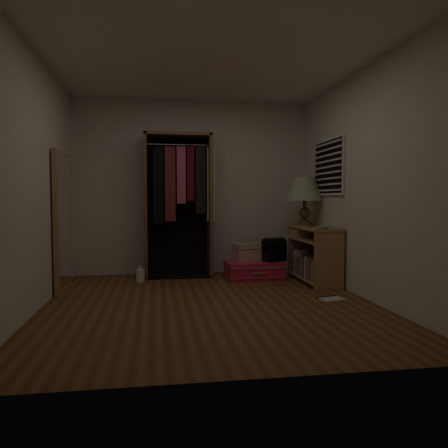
{
  "coord_description": "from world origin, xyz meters",
  "views": [
    {
      "loc": [
        -0.57,
        -4.59,
        1.12
      ],
      "look_at": [
        0.3,
        0.95,
        0.8
      ],
      "focal_mm": 35.0,
      "sensor_mm": 36.0,
      "label": 1
    }
  ],
  "objects_px": {
    "open_wardrobe": "(181,194)",
    "pink_suitcase": "(254,270)",
    "black_bag": "(274,249)",
    "train_case": "(247,252)",
    "console_bookshelf": "(313,253)",
    "floor_mirror": "(62,221)",
    "white_jug": "(140,275)",
    "table_lamp": "(305,190)"
  },
  "relations": [
    {
      "from": "open_wardrobe",
      "to": "pink_suitcase",
      "type": "bearing_deg",
      "value": -21.1
    },
    {
      "from": "black_bag",
      "to": "train_case",
      "type": "bearing_deg",
      "value": 141.22
    },
    {
      "from": "console_bookshelf",
      "to": "open_wardrobe",
      "type": "bearing_deg",
      "value": 157.49
    },
    {
      "from": "pink_suitcase",
      "to": "train_case",
      "type": "bearing_deg",
      "value": 127.45
    },
    {
      "from": "train_case",
      "to": "pink_suitcase",
      "type": "bearing_deg",
      "value": -63.6
    },
    {
      "from": "open_wardrobe",
      "to": "floor_mirror",
      "type": "distance_m",
      "value": 1.72
    },
    {
      "from": "white_jug",
      "to": "console_bookshelf",
      "type": "bearing_deg",
      "value": -8.27
    },
    {
      "from": "black_bag",
      "to": "pink_suitcase",
      "type": "bearing_deg",
      "value": 155.44
    },
    {
      "from": "console_bookshelf",
      "to": "white_jug",
      "type": "distance_m",
      "value": 2.36
    },
    {
      "from": "pink_suitcase",
      "to": "floor_mirror",
      "type": "bearing_deg",
      "value": -173.01
    },
    {
      "from": "open_wardrobe",
      "to": "black_bag",
      "type": "xyz_separation_m",
      "value": [
        1.3,
        -0.39,
        -0.79
      ]
    },
    {
      "from": "open_wardrobe",
      "to": "white_jug",
      "type": "height_order",
      "value": "open_wardrobe"
    },
    {
      "from": "table_lamp",
      "to": "black_bag",
      "type": "bearing_deg",
      "value": -177.52
    },
    {
      "from": "open_wardrobe",
      "to": "table_lamp",
      "type": "distance_m",
      "value": 1.79
    },
    {
      "from": "console_bookshelf",
      "to": "table_lamp",
      "type": "xyz_separation_m",
      "value": [
        0.01,
        0.35,
        0.85
      ]
    },
    {
      "from": "open_wardrobe",
      "to": "pink_suitcase",
      "type": "distance_m",
      "value": 1.53
    },
    {
      "from": "open_wardrobe",
      "to": "white_jug",
      "type": "relative_size",
      "value": 9.87
    },
    {
      "from": "open_wardrobe",
      "to": "white_jug",
      "type": "distance_m",
      "value": 1.31
    },
    {
      "from": "open_wardrobe",
      "to": "train_case",
      "type": "relative_size",
      "value": 4.97
    },
    {
      "from": "white_jug",
      "to": "table_lamp",
      "type": "bearing_deg",
      "value": 0.37
    },
    {
      "from": "open_wardrobe",
      "to": "table_lamp",
      "type": "xyz_separation_m",
      "value": [
        1.75,
        -0.37,
        0.05
      ]
    },
    {
      "from": "console_bookshelf",
      "to": "pink_suitcase",
      "type": "xyz_separation_m",
      "value": [
        -0.74,
        0.34,
        -0.27
      ]
    },
    {
      "from": "open_wardrobe",
      "to": "floor_mirror",
      "type": "height_order",
      "value": "open_wardrobe"
    },
    {
      "from": "floor_mirror",
      "to": "open_wardrobe",
      "type": "bearing_deg",
      "value": 27.27
    },
    {
      "from": "open_wardrobe",
      "to": "train_case",
      "type": "height_order",
      "value": "open_wardrobe"
    },
    {
      "from": "open_wardrobe",
      "to": "pink_suitcase",
      "type": "relative_size",
      "value": 2.55
    },
    {
      "from": "open_wardrobe",
      "to": "black_bag",
      "type": "height_order",
      "value": "open_wardrobe"
    },
    {
      "from": "table_lamp",
      "to": "console_bookshelf",
      "type": "bearing_deg",
      "value": -90.82
    },
    {
      "from": "table_lamp",
      "to": "white_jug",
      "type": "bearing_deg",
      "value": -179.63
    },
    {
      "from": "open_wardrobe",
      "to": "black_bag",
      "type": "distance_m",
      "value": 1.57
    },
    {
      "from": "train_case",
      "to": "floor_mirror",
      "type": "bearing_deg",
      "value": 178.38
    },
    {
      "from": "console_bookshelf",
      "to": "open_wardrobe",
      "type": "distance_m",
      "value": 2.05
    },
    {
      "from": "console_bookshelf",
      "to": "floor_mirror",
      "type": "bearing_deg",
      "value": -179.18
    },
    {
      "from": "open_wardrobe",
      "to": "table_lamp",
      "type": "bearing_deg",
      "value": -11.98
    },
    {
      "from": "floor_mirror",
      "to": "train_case",
      "type": "xyz_separation_m",
      "value": [
        2.42,
        0.48,
        -0.48
      ]
    },
    {
      "from": "console_bookshelf",
      "to": "white_jug",
      "type": "bearing_deg",
      "value": 171.73
    },
    {
      "from": "pink_suitcase",
      "to": "train_case",
      "type": "height_order",
      "value": "train_case"
    },
    {
      "from": "console_bookshelf",
      "to": "table_lamp",
      "type": "relative_size",
      "value": 1.6
    },
    {
      "from": "pink_suitcase",
      "to": "white_jug",
      "type": "relative_size",
      "value": 3.87
    },
    {
      "from": "console_bookshelf",
      "to": "white_jug",
      "type": "height_order",
      "value": "console_bookshelf"
    },
    {
      "from": "open_wardrobe",
      "to": "console_bookshelf",
      "type": "bearing_deg",
      "value": -22.51
    },
    {
      "from": "open_wardrobe",
      "to": "white_jug",
      "type": "xyz_separation_m",
      "value": [
        -0.57,
        -0.39,
        -1.11
      ]
    }
  ]
}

